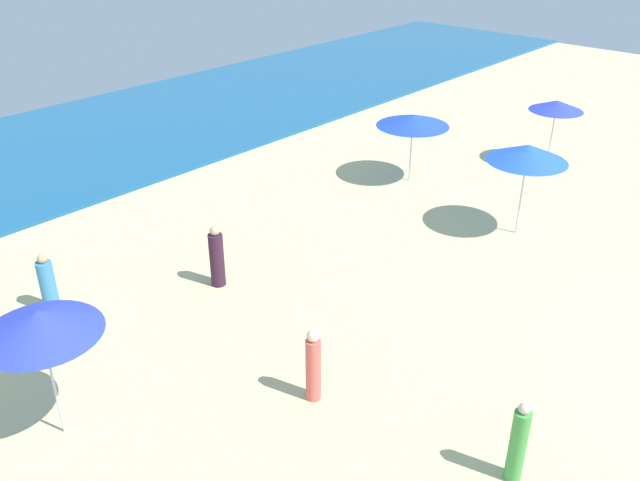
{
  "coord_description": "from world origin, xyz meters",
  "views": [
    {
      "loc": [
        -14.46,
        0.1,
        9.23
      ],
      "look_at": [
        -2.89,
        10.51,
        1.03
      ],
      "focal_mm": 37.89,
      "sensor_mm": 36.0,
      "label": 1
    }
  ],
  "objects_px": {
    "umbrella_1": "(557,106)",
    "beachgoer_4": "(313,366)",
    "beachgoer_0": "(217,258)",
    "beachgoer_3": "(518,444)",
    "umbrella_3": "(39,323)",
    "umbrella_4": "(413,120)",
    "beachgoer_1": "(48,284)",
    "umbrella_0": "(528,153)"
  },
  "relations": [
    {
      "from": "umbrella_4",
      "to": "beachgoer_1",
      "type": "xyz_separation_m",
      "value": [
        -12.61,
        1.74,
        -1.48
      ]
    },
    {
      "from": "beachgoer_1",
      "to": "beachgoer_3",
      "type": "bearing_deg",
      "value": 102.82
    },
    {
      "from": "beachgoer_3",
      "to": "beachgoer_4",
      "type": "xyz_separation_m",
      "value": [
        -0.79,
        4.02,
        0.0
      ]
    },
    {
      "from": "umbrella_3",
      "to": "beachgoer_4",
      "type": "bearing_deg",
      "value": -36.57
    },
    {
      "from": "umbrella_0",
      "to": "beachgoer_0",
      "type": "xyz_separation_m",
      "value": [
        -7.91,
        4.35,
        -1.74
      ]
    },
    {
      "from": "beachgoer_4",
      "to": "umbrella_4",
      "type": "bearing_deg",
      "value": -120.75
    },
    {
      "from": "umbrella_3",
      "to": "beachgoer_3",
      "type": "distance_m",
      "value": 8.52
    },
    {
      "from": "beachgoer_0",
      "to": "beachgoer_1",
      "type": "height_order",
      "value": "beachgoer_0"
    },
    {
      "from": "beachgoer_0",
      "to": "beachgoer_3",
      "type": "height_order",
      "value": "beachgoer_0"
    },
    {
      "from": "beachgoer_1",
      "to": "beachgoer_4",
      "type": "bearing_deg",
      "value": 104.32
    },
    {
      "from": "umbrella_4",
      "to": "beachgoer_1",
      "type": "relative_size",
      "value": 1.62
    },
    {
      "from": "umbrella_4",
      "to": "beachgoer_4",
      "type": "relative_size",
      "value": 1.51
    },
    {
      "from": "umbrella_0",
      "to": "beachgoer_3",
      "type": "relative_size",
      "value": 1.65
    },
    {
      "from": "umbrella_1",
      "to": "beachgoer_3",
      "type": "xyz_separation_m",
      "value": [
        -14.59,
        -6.28,
        -1.46
      ]
    },
    {
      "from": "umbrella_0",
      "to": "umbrella_3",
      "type": "distance_m",
      "value": 13.62
    },
    {
      "from": "umbrella_1",
      "to": "beachgoer_4",
      "type": "xyz_separation_m",
      "value": [
        -15.38,
        -2.26,
        -1.46
      ]
    },
    {
      "from": "umbrella_3",
      "to": "beachgoer_0",
      "type": "xyz_separation_m",
      "value": [
        5.49,
        1.93,
        -1.72
      ]
    },
    {
      "from": "umbrella_3",
      "to": "beachgoer_1",
      "type": "bearing_deg",
      "value": 63.97
    },
    {
      "from": "umbrella_0",
      "to": "beachgoer_1",
      "type": "distance_m",
      "value": 13.26
    },
    {
      "from": "beachgoer_3",
      "to": "beachgoer_4",
      "type": "relative_size",
      "value": 1.02
    },
    {
      "from": "umbrella_0",
      "to": "beachgoer_1",
      "type": "height_order",
      "value": "umbrella_0"
    },
    {
      "from": "beachgoer_0",
      "to": "beachgoer_1",
      "type": "distance_m",
      "value": 4.1
    },
    {
      "from": "beachgoer_3",
      "to": "beachgoer_1",
      "type": "bearing_deg",
      "value": 165.54
    },
    {
      "from": "beachgoer_0",
      "to": "beachgoer_1",
      "type": "relative_size",
      "value": 1.1
    },
    {
      "from": "umbrella_1",
      "to": "umbrella_3",
      "type": "xyz_separation_m",
      "value": [
        -19.27,
        0.63,
        0.26
      ]
    },
    {
      "from": "beachgoer_0",
      "to": "beachgoer_3",
      "type": "distance_m",
      "value": 8.87
    },
    {
      "from": "umbrella_0",
      "to": "beachgoer_1",
      "type": "xyz_separation_m",
      "value": [
        -11.41,
        6.49,
        -1.82
      ]
    },
    {
      "from": "umbrella_1",
      "to": "beachgoer_3",
      "type": "relative_size",
      "value": 1.45
    },
    {
      "from": "umbrella_4",
      "to": "beachgoer_3",
      "type": "bearing_deg",
      "value": -137.04
    },
    {
      "from": "beachgoer_0",
      "to": "beachgoer_4",
      "type": "relative_size",
      "value": 1.02
    },
    {
      "from": "umbrella_0",
      "to": "umbrella_4",
      "type": "relative_size",
      "value": 1.11
    },
    {
      "from": "umbrella_0",
      "to": "umbrella_3",
      "type": "bearing_deg",
      "value": 169.76
    },
    {
      "from": "beachgoer_0",
      "to": "beachgoer_1",
      "type": "bearing_deg",
      "value": 0.36
    },
    {
      "from": "umbrella_1",
      "to": "beachgoer_0",
      "type": "bearing_deg",
      "value": 169.5
    },
    {
      "from": "umbrella_3",
      "to": "beachgoer_0",
      "type": "distance_m",
      "value": 6.06
    },
    {
      "from": "beachgoer_1",
      "to": "beachgoer_3",
      "type": "height_order",
      "value": "beachgoer_3"
    },
    {
      "from": "umbrella_1",
      "to": "beachgoer_4",
      "type": "bearing_deg",
      "value": -171.64
    },
    {
      "from": "umbrella_0",
      "to": "beachgoer_0",
      "type": "height_order",
      "value": "umbrella_0"
    },
    {
      "from": "beachgoer_0",
      "to": "beachgoer_4",
      "type": "bearing_deg",
      "value": 103.5
    },
    {
      "from": "umbrella_1",
      "to": "beachgoer_3",
      "type": "bearing_deg",
      "value": -156.72
    },
    {
      "from": "beachgoer_1",
      "to": "umbrella_0",
      "type": "bearing_deg",
      "value": 149.39
    },
    {
      "from": "umbrella_1",
      "to": "umbrella_3",
      "type": "bearing_deg",
      "value": 178.14
    }
  ]
}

